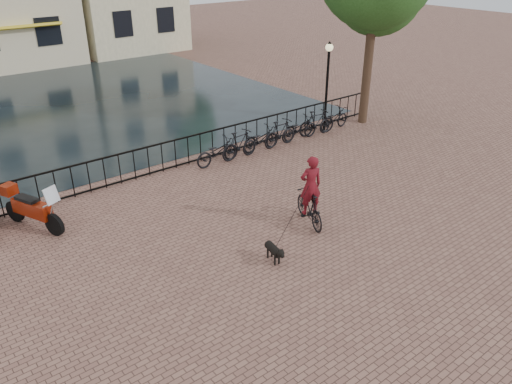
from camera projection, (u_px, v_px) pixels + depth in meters
ground at (340, 288)px, 11.09m from camera, size 100.00×100.00×0.00m
canal_water at (66, 107)px, 23.21m from camera, size 20.00×20.00×0.00m
railing at (162, 158)px, 16.47m from camera, size 20.00×0.05×1.02m
lamp_post at (328, 72)px, 19.34m from camera, size 0.30×0.30×3.45m
cyclist at (310, 195)px, 13.24m from camera, size 1.02×1.74×2.30m
dog at (273, 252)px, 11.91m from camera, size 0.38×0.79×0.51m
motorcycle at (31, 204)px, 13.09m from camera, size 1.22×2.04×1.43m
parked_bike_0 at (217, 152)px, 17.07m from camera, size 1.73×0.65×0.90m
parked_bike_1 at (240, 144)px, 17.58m from camera, size 1.71×0.68×1.00m
parked_bike_2 at (261, 140)px, 18.12m from camera, size 1.75×0.71×0.90m
parked_bike_3 at (280, 133)px, 18.63m from camera, size 1.70×0.63×1.00m
parked_bike_4 at (299, 129)px, 19.18m from camera, size 1.73×0.63×0.90m
parked_bike_5 at (317, 123)px, 19.68m from camera, size 1.72×0.72×1.00m
parked_bike_6 at (333, 119)px, 20.23m from camera, size 1.77×0.76×0.90m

